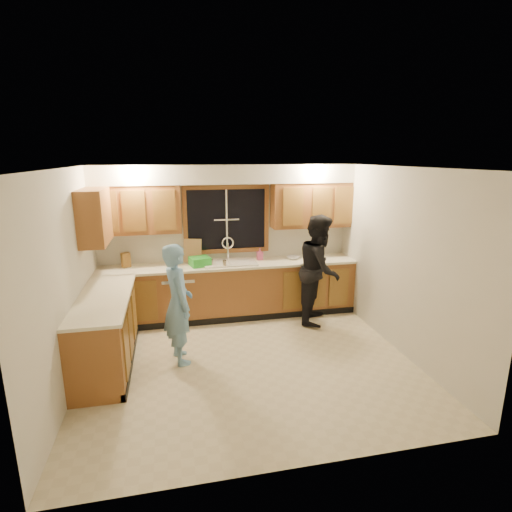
{
  "coord_description": "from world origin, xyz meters",
  "views": [
    {
      "loc": [
        -0.91,
        -4.67,
        2.63
      ],
      "look_at": [
        0.24,
        0.65,
        1.26
      ],
      "focal_mm": 28.0,
      "sensor_mm": 36.0,
      "label": 1
    }
  ],
  "objects_px": {
    "man": "(178,304)",
    "woman": "(320,269)",
    "dish_crate": "(200,261)",
    "knife_block": "(126,260)",
    "dishwasher": "(179,297)",
    "sink": "(230,266)",
    "bowl": "(293,258)",
    "stove": "(99,352)",
    "soap_bottle": "(260,254)"
  },
  "relations": [
    {
      "from": "man",
      "to": "woman",
      "type": "height_order",
      "value": "woman"
    },
    {
      "from": "dish_crate",
      "to": "knife_block",
      "type": "bearing_deg",
      "value": 171.47
    },
    {
      "from": "man",
      "to": "dishwasher",
      "type": "bearing_deg",
      "value": -14.22
    },
    {
      "from": "woman",
      "to": "dish_crate",
      "type": "distance_m",
      "value": 1.92
    },
    {
      "from": "sink",
      "to": "bowl",
      "type": "bearing_deg",
      "value": 1.98
    },
    {
      "from": "dishwasher",
      "to": "man",
      "type": "xyz_separation_m",
      "value": [
        -0.03,
        -1.34,
        0.38
      ]
    },
    {
      "from": "bowl",
      "to": "stove",
      "type": "bearing_deg",
      "value": -147.26
    },
    {
      "from": "dishwasher",
      "to": "stove",
      "type": "distance_m",
      "value": 2.04
    },
    {
      "from": "stove",
      "to": "man",
      "type": "distance_m",
      "value": 1.09
    },
    {
      "from": "stove",
      "to": "woman",
      "type": "relative_size",
      "value": 0.51
    },
    {
      "from": "bowl",
      "to": "woman",
      "type": "bearing_deg",
      "value": -62.6
    },
    {
      "from": "man",
      "to": "woman",
      "type": "relative_size",
      "value": 0.9
    },
    {
      "from": "dish_crate",
      "to": "bowl",
      "type": "bearing_deg",
      "value": 3.22
    },
    {
      "from": "man",
      "to": "dish_crate",
      "type": "relative_size",
      "value": 5.24
    },
    {
      "from": "woman",
      "to": "sink",
      "type": "bearing_deg",
      "value": 97.67
    },
    {
      "from": "woman",
      "to": "knife_block",
      "type": "distance_m",
      "value": 3.08
    },
    {
      "from": "man",
      "to": "dish_crate",
      "type": "distance_m",
      "value": 1.38
    },
    {
      "from": "stove",
      "to": "soap_bottle",
      "type": "relative_size",
      "value": 4.45
    },
    {
      "from": "stove",
      "to": "dish_crate",
      "type": "bearing_deg",
      "value": 53.57
    },
    {
      "from": "dish_crate",
      "to": "sink",
      "type": "bearing_deg",
      "value": 5.98
    },
    {
      "from": "sink",
      "to": "stove",
      "type": "distance_m",
      "value": 2.6
    },
    {
      "from": "woman",
      "to": "dish_crate",
      "type": "xyz_separation_m",
      "value": [
        -1.87,
        0.45,
        0.12
      ]
    },
    {
      "from": "woman",
      "to": "dishwasher",
      "type": "bearing_deg",
      "value": 105.32
    },
    {
      "from": "dishwasher",
      "to": "man",
      "type": "height_order",
      "value": "man"
    },
    {
      "from": "dishwasher",
      "to": "dish_crate",
      "type": "distance_m",
      "value": 0.68
    },
    {
      "from": "man",
      "to": "knife_block",
      "type": "bearing_deg",
      "value": 14.21
    },
    {
      "from": "man",
      "to": "stove",
      "type": "bearing_deg",
      "value": 103.62
    },
    {
      "from": "sink",
      "to": "knife_block",
      "type": "bearing_deg",
      "value": 175.78
    },
    {
      "from": "soap_bottle",
      "to": "stove",
      "type": "bearing_deg",
      "value": -140.19
    },
    {
      "from": "sink",
      "to": "woman",
      "type": "bearing_deg",
      "value": -19.89
    },
    {
      "from": "knife_block",
      "to": "man",
      "type": "bearing_deg",
      "value": -88.42
    },
    {
      "from": "dish_crate",
      "to": "man",
      "type": "bearing_deg",
      "value": -106.38
    },
    {
      "from": "dishwasher",
      "to": "bowl",
      "type": "bearing_deg",
      "value": 1.55
    },
    {
      "from": "knife_block",
      "to": "bowl",
      "type": "distance_m",
      "value": 2.74
    },
    {
      "from": "dish_crate",
      "to": "soap_bottle",
      "type": "bearing_deg",
      "value": 9.46
    },
    {
      "from": "dishwasher",
      "to": "bowl",
      "type": "height_order",
      "value": "bowl"
    },
    {
      "from": "sink",
      "to": "woman",
      "type": "height_order",
      "value": "woman"
    },
    {
      "from": "man",
      "to": "bowl",
      "type": "distance_m",
      "value": 2.42
    },
    {
      "from": "woman",
      "to": "soap_bottle",
      "type": "relative_size",
      "value": 8.65
    },
    {
      "from": "man",
      "to": "dish_crate",
      "type": "height_order",
      "value": "man"
    },
    {
      "from": "stove",
      "to": "bowl",
      "type": "xyz_separation_m",
      "value": [
        2.9,
        1.86,
        0.49
      ]
    },
    {
      "from": "knife_block",
      "to": "bowl",
      "type": "bearing_deg",
      "value": -27.52
    },
    {
      "from": "bowl",
      "to": "dishwasher",
      "type": "bearing_deg",
      "value": -178.45
    },
    {
      "from": "dish_crate",
      "to": "soap_bottle",
      "type": "relative_size",
      "value": 1.49
    },
    {
      "from": "sink",
      "to": "soap_bottle",
      "type": "relative_size",
      "value": 4.25
    },
    {
      "from": "sink",
      "to": "bowl",
      "type": "distance_m",
      "value": 1.1
    },
    {
      "from": "dish_crate",
      "to": "bowl",
      "type": "relative_size",
      "value": 1.48
    },
    {
      "from": "stove",
      "to": "bowl",
      "type": "height_order",
      "value": "bowl"
    },
    {
      "from": "man",
      "to": "dish_crate",
      "type": "xyz_separation_m",
      "value": [
        0.38,
        1.31,
        0.2
      ]
    },
    {
      "from": "soap_bottle",
      "to": "bowl",
      "type": "xyz_separation_m",
      "value": [
        0.56,
        -0.08,
        -0.08
      ]
    }
  ]
}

